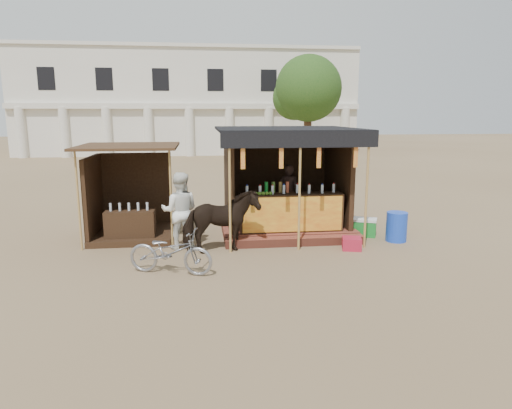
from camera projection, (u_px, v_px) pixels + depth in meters
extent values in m
plane|color=#846B4C|center=(266.00, 274.00, 9.08)|extent=(120.00, 120.00, 0.00)
cube|color=brown|center=(284.00, 225.00, 12.59)|extent=(3.40, 2.80, 0.22)
cube|color=brown|center=(295.00, 241.00, 11.08)|extent=(3.40, 0.35, 0.20)
cube|color=#342213|center=(291.00, 212.00, 11.55)|extent=(2.60, 0.55, 0.95)
cube|color=#D05E18|center=(293.00, 214.00, 11.27)|extent=(2.50, 0.02, 0.88)
cube|color=#342213|center=(277.00, 171.00, 13.54)|extent=(3.00, 0.12, 2.50)
cube|color=#342213|center=(229.00, 178.00, 12.15)|extent=(0.12, 2.50, 2.50)
cube|color=#342213|center=(338.00, 176.00, 12.50)|extent=(0.12, 2.50, 2.50)
cube|color=black|center=(286.00, 129.00, 11.88)|extent=(3.60, 3.60, 0.06)
cube|color=black|center=(301.00, 140.00, 10.18)|extent=(3.60, 0.06, 0.36)
cylinder|color=tan|center=(230.00, 194.00, 10.25)|extent=(0.06, 0.06, 2.75)
cylinder|color=tan|center=(300.00, 192.00, 10.44)|extent=(0.06, 0.06, 2.75)
cylinder|color=tan|center=(367.00, 191.00, 10.63)|extent=(0.06, 0.06, 2.75)
cube|color=red|center=(243.00, 157.00, 10.13)|extent=(0.10, 0.02, 0.55)
cube|color=red|center=(281.00, 156.00, 10.23)|extent=(0.10, 0.02, 0.55)
cube|color=red|center=(319.00, 156.00, 10.33)|extent=(0.10, 0.02, 0.55)
cube|color=red|center=(356.00, 156.00, 10.44)|extent=(0.10, 0.02, 0.55)
imported|color=black|center=(288.00, 193.00, 12.53)|extent=(0.66, 0.53, 1.57)
cube|color=#342213|center=(134.00, 234.00, 11.83)|extent=(2.00, 2.00, 0.15)
cube|color=#342213|center=(137.00, 191.00, 12.56)|extent=(1.90, 0.10, 2.10)
cube|color=#342213|center=(94.00, 198.00, 11.53)|extent=(0.10, 1.90, 2.10)
cube|color=#472D19|center=(129.00, 146.00, 11.29)|extent=(2.40, 2.40, 0.06)
cylinder|color=tan|center=(78.00, 201.00, 10.47)|extent=(0.05, 0.05, 2.35)
cylinder|color=tan|center=(171.00, 199.00, 10.72)|extent=(0.05, 0.05, 2.35)
cube|color=#342213|center=(130.00, 226.00, 11.28)|extent=(1.20, 0.50, 0.80)
imported|color=black|center=(221.00, 222.00, 10.39)|extent=(1.85, 1.17, 1.45)
imported|color=gray|center=(170.00, 252.00, 9.03)|extent=(1.83, 1.11, 0.91)
imported|color=white|center=(180.00, 211.00, 10.65)|extent=(0.94, 0.76, 1.82)
cylinder|color=blue|center=(397.00, 227.00, 11.39)|extent=(0.65, 0.65, 0.74)
cube|color=#A71B32|center=(352.00, 244.00, 10.72)|extent=(0.52, 0.51, 0.29)
cube|color=#1C802B|center=(364.00, 228.00, 11.93)|extent=(0.74, 0.63, 0.40)
cube|color=white|center=(364.00, 220.00, 11.88)|extent=(0.76, 0.66, 0.06)
cube|color=silver|center=(190.00, 103.00, 37.27)|extent=(26.00, 7.00, 8.00)
cube|color=silver|center=(189.00, 106.00, 33.83)|extent=(26.00, 0.50, 0.40)
cube|color=silver|center=(187.00, 45.00, 33.07)|extent=(26.00, 0.30, 0.25)
cylinder|color=silver|center=(21.00, 133.00, 32.77)|extent=(0.70, 0.70, 3.60)
cylinder|color=silver|center=(65.00, 133.00, 33.13)|extent=(0.70, 0.70, 3.60)
cylinder|color=silver|center=(107.00, 132.00, 33.48)|extent=(0.70, 0.70, 3.60)
cylinder|color=silver|center=(149.00, 132.00, 33.84)|extent=(0.70, 0.70, 3.60)
cylinder|color=silver|center=(190.00, 132.00, 34.20)|extent=(0.70, 0.70, 3.60)
cylinder|color=silver|center=(230.00, 132.00, 34.55)|extent=(0.70, 0.70, 3.60)
cylinder|color=silver|center=(269.00, 132.00, 34.91)|extent=(0.70, 0.70, 3.60)
cylinder|color=silver|center=(307.00, 131.00, 35.27)|extent=(0.70, 0.70, 3.60)
cylinder|color=silver|center=(344.00, 131.00, 35.62)|extent=(0.70, 0.70, 3.60)
cylinder|color=#382314|center=(307.00, 131.00, 30.82)|extent=(0.50, 0.50, 4.00)
sphere|color=#39551D|center=(308.00, 88.00, 30.28)|extent=(4.40, 4.40, 4.40)
sphere|color=#39551D|center=(295.00, 98.00, 30.88)|extent=(2.99, 2.99, 2.99)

